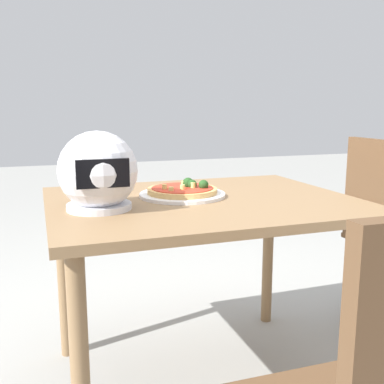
# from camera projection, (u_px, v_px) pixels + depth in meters

# --- Properties ---
(ground_plane) EXTENTS (14.00, 14.00, 0.00)m
(ground_plane) POSITION_uv_depth(u_px,v_px,m) (201.00, 380.00, 1.73)
(ground_plane) COLOR #9E9E99
(dining_table) EXTENTS (1.06, 0.84, 0.71)m
(dining_table) POSITION_uv_depth(u_px,v_px,m) (202.00, 222.00, 1.61)
(dining_table) COLOR olive
(dining_table) RESTS_ON ground
(pizza_plate) EXTENTS (0.31, 0.31, 0.01)m
(pizza_plate) POSITION_uv_depth(u_px,v_px,m) (182.00, 195.00, 1.64)
(pizza_plate) COLOR white
(pizza_plate) RESTS_ON dining_table
(pizza) EXTENTS (0.25, 0.25, 0.05)m
(pizza) POSITION_uv_depth(u_px,v_px,m) (184.00, 189.00, 1.63)
(pizza) COLOR tan
(pizza) RESTS_ON pizza_plate
(motorcycle_helmet) EXTENTS (0.25, 0.25, 0.25)m
(motorcycle_helmet) POSITION_uv_depth(u_px,v_px,m) (98.00, 172.00, 1.40)
(motorcycle_helmet) COLOR silver
(motorcycle_helmet) RESTS_ON dining_table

